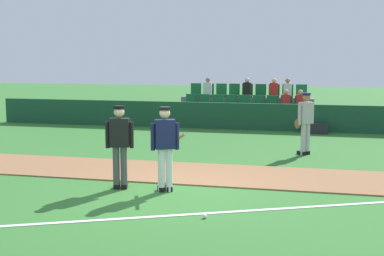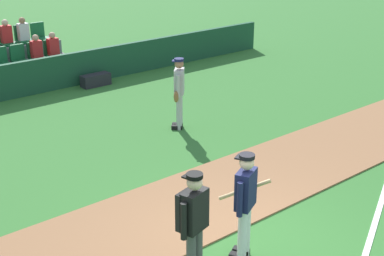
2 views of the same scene
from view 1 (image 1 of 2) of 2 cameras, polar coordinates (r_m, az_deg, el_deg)
ground_plane at (r=11.18m, az=-2.14°, el=-6.71°), size 80.00×80.00×0.00m
infield_dirt_path at (r=12.76m, az=-0.10°, el=-4.83°), size 28.00×2.33×0.03m
foul_line_chalk at (r=10.31m, az=13.53°, el=-8.13°), size 10.86×5.28×0.01m
dugout_fence at (r=20.47m, az=5.18°, el=1.25°), size 20.00×0.16×1.01m
stadium_bleachers at (r=21.90m, az=5.80°, el=1.67°), size 5.55×2.10×1.90m
batter_navy_jersey at (r=10.93m, az=-2.87°, el=-1.86°), size 0.74×0.70×1.76m
umpire_home_plate at (r=11.26m, az=-7.72°, el=-1.48°), size 0.57×0.38×1.76m
runner_grey_jersey at (r=15.40m, az=11.99°, el=0.72°), size 0.55×0.51×1.76m
baseball at (r=9.33m, az=1.38°, el=-9.40°), size 0.07×0.07×0.07m
equipment_bag at (r=19.86m, az=13.04°, el=-0.06°), size 0.90×0.36×0.36m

